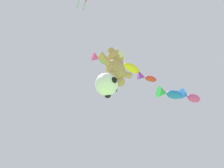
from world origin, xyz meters
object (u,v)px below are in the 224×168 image
at_px(fish_kite_magenta, 189,97).
at_px(fish_kite_cobalt, 168,94).
at_px(fish_kite_emerald, 101,60).
at_px(soccer_ball_kite, 107,85).
at_px(fish_kite_crimson, 146,78).
at_px(fish_kite_goldfin, 126,65).
at_px(teddy_bear_kite, 116,66).

bearing_deg(fish_kite_magenta, fish_kite_cobalt, 157.93).
bearing_deg(fish_kite_emerald, fish_kite_cobalt, -12.33).
height_order(soccer_ball_kite, fish_kite_cobalt, fish_kite_cobalt).
xyz_separation_m(fish_kite_emerald, fish_kite_crimson, (3.98, -0.84, 0.30)).
relative_size(fish_kite_goldfin, fish_kite_cobalt, 1.08).
xyz_separation_m(teddy_bear_kite, soccer_ball_kite, (-0.43, 0.13, -1.41)).
bearing_deg(fish_kite_goldfin, teddy_bear_kite, -145.41).
bearing_deg(fish_kite_magenta, fish_kite_goldfin, 165.08).
bearing_deg(fish_kite_cobalt, fish_kite_goldfin, 168.65).
distance_m(soccer_ball_kite, fish_kite_magenta, 11.02).
height_order(fish_kite_goldfin, fish_kite_crimson, fish_kite_goldfin).
height_order(fish_kite_emerald, fish_kite_goldfin, fish_kite_goldfin).
height_order(teddy_bear_kite, fish_kite_emerald, fish_kite_emerald).
xyz_separation_m(fish_kite_emerald, fish_kite_goldfin, (2.01, -0.51, 0.58)).
bearing_deg(fish_kite_cobalt, soccer_ball_kite, -169.92).
relative_size(teddy_bear_kite, fish_kite_goldfin, 0.92).
xyz_separation_m(teddy_bear_kite, fish_kite_crimson, (5.32, 1.98, 4.30)).
bearing_deg(fish_kite_crimson, fish_kite_magenta, -17.53).
height_order(soccer_ball_kite, fish_kite_magenta, fish_kite_magenta).
bearing_deg(soccer_ball_kite, teddy_bear_kite, -16.77).
distance_m(fish_kite_cobalt, fish_kite_magenta, 2.07).
height_order(fish_kite_goldfin, fish_kite_cobalt, fish_kite_goldfin).
distance_m(fish_kite_goldfin, fish_kite_crimson, 2.01).
distance_m(fish_kite_emerald, fish_kite_magenta, 8.17).
bearing_deg(fish_kite_magenta, fish_kite_crimson, 162.47).
bearing_deg(fish_kite_cobalt, fish_kite_magenta, -22.07).
height_order(soccer_ball_kite, fish_kite_goldfin, fish_kite_goldfin).
relative_size(fish_kite_emerald, fish_kite_goldfin, 0.68).
xyz_separation_m(soccer_ball_kite, fish_kite_goldfin, (3.78, 2.18, 5.99)).
distance_m(teddy_bear_kite, fish_kite_crimson, 7.12).
bearing_deg(soccer_ball_kite, fish_kite_crimson, 17.88).
bearing_deg(fish_kite_cobalt, fish_kite_emerald, 167.67).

